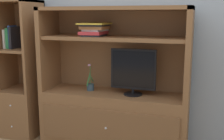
{
  "coord_description": "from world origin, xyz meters",
  "views": [
    {
      "loc": [
        0.86,
        -2.3,
        1.39
      ],
      "look_at": [
        0.0,
        0.35,
        0.85
      ],
      "focal_mm": 44.96,
      "sensor_mm": 36.0,
      "label": 1
    }
  ],
  "objects_px": {
    "media_console": "(114,103)",
    "upright_book_row": "(12,38)",
    "tv_monitor": "(133,71)",
    "potted_plant": "(90,85)",
    "bookshelf_tall": "(23,91)",
    "magazine_stack": "(95,29)"
  },
  "relations": [
    {
      "from": "potted_plant",
      "to": "bookshelf_tall",
      "type": "height_order",
      "value": "bookshelf_tall"
    },
    {
      "from": "bookshelf_tall",
      "to": "upright_book_row",
      "type": "bearing_deg",
      "value": -173.92
    },
    {
      "from": "upright_book_row",
      "to": "potted_plant",
      "type": "bearing_deg",
      "value": 0.48
    },
    {
      "from": "potted_plant",
      "to": "bookshelf_tall",
      "type": "bearing_deg",
      "value": 179.86
    },
    {
      "from": "tv_monitor",
      "to": "potted_plant",
      "type": "xyz_separation_m",
      "value": [
        -0.47,
        0.02,
        -0.19
      ]
    },
    {
      "from": "bookshelf_tall",
      "to": "magazine_stack",
      "type": "bearing_deg",
      "value": -0.62
    },
    {
      "from": "upright_book_row",
      "to": "magazine_stack",
      "type": "bearing_deg",
      "value": 0.0
    },
    {
      "from": "tv_monitor",
      "to": "bookshelf_tall",
      "type": "distance_m",
      "value": 1.38
    },
    {
      "from": "media_console",
      "to": "potted_plant",
      "type": "height_order",
      "value": "media_console"
    },
    {
      "from": "media_console",
      "to": "tv_monitor",
      "type": "relative_size",
      "value": 3.28
    },
    {
      "from": "potted_plant",
      "to": "magazine_stack",
      "type": "height_order",
      "value": "magazine_stack"
    },
    {
      "from": "tv_monitor",
      "to": "potted_plant",
      "type": "relative_size",
      "value": 1.62
    },
    {
      "from": "tv_monitor",
      "to": "bookshelf_tall",
      "type": "bearing_deg",
      "value": 179.0
    },
    {
      "from": "media_console",
      "to": "upright_book_row",
      "type": "height_order",
      "value": "media_console"
    },
    {
      "from": "media_console",
      "to": "tv_monitor",
      "type": "distance_m",
      "value": 0.42
    },
    {
      "from": "tv_monitor",
      "to": "bookshelf_tall",
      "type": "relative_size",
      "value": 0.3
    },
    {
      "from": "tv_monitor",
      "to": "magazine_stack",
      "type": "distance_m",
      "value": 0.59
    },
    {
      "from": "media_console",
      "to": "upright_book_row",
      "type": "distance_m",
      "value": 1.39
    },
    {
      "from": "magazine_stack",
      "to": "bookshelf_tall",
      "type": "xyz_separation_m",
      "value": [
        -0.92,
        0.01,
        -0.73
      ]
    },
    {
      "from": "tv_monitor",
      "to": "upright_book_row",
      "type": "bearing_deg",
      "value": 179.47
    },
    {
      "from": "potted_plant",
      "to": "upright_book_row",
      "type": "height_order",
      "value": "upright_book_row"
    },
    {
      "from": "potted_plant",
      "to": "magazine_stack",
      "type": "xyz_separation_m",
      "value": [
        0.06,
        -0.01,
        0.6
      ]
    }
  ]
}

